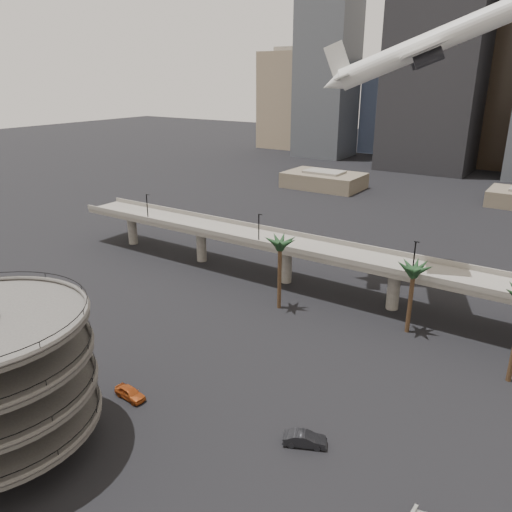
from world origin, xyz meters
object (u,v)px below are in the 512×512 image
Objects in this scene: car_b at (305,439)px; airborne_jet at (424,47)px; car_a at (130,393)px; overpass at (338,258)px.

airborne_jet is at bearing -17.84° from car_b.
airborne_jet is at bearing -12.03° from car_a.
overpass is at bearing -145.34° from airborne_jet.
car_a is at bearing -100.33° from overpass.
car_a is (-8.13, -44.57, -6.55)m from overpass.
airborne_jet reaches higher than overpass.
car_b is (22.99, 4.86, 0.03)m from car_a.
overpass is 45.77m from car_a.
airborne_jet is 72.91m from car_a.
overpass is 42.89m from car_b.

